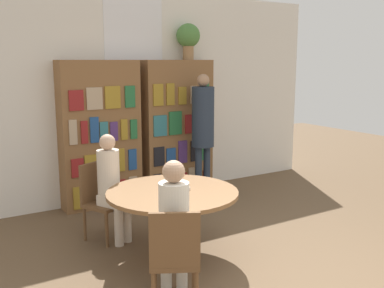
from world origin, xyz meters
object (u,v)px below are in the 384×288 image
(librarian_standing, at_px, (203,123))
(bookshelf_right, at_px, (177,128))
(flower_vase, at_px, (188,37))
(reading_table, at_px, (172,201))
(seated_reader_left, at_px, (112,182))
(chair_left_side, at_px, (100,197))
(bookshelf_left, at_px, (100,135))
(chair_near_camera, at_px, (175,255))
(seated_reader_right, at_px, (174,222))

(librarian_standing, bearing_deg, bookshelf_right, 105.46)
(flower_vase, height_order, reading_table, flower_vase)
(reading_table, bearing_deg, seated_reader_left, 115.68)
(chair_left_side, bearing_deg, seated_reader_left, 90.00)
(librarian_standing, bearing_deg, flower_vase, 82.91)
(bookshelf_left, height_order, seated_reader_left, bookshelf_left)
(flower_vase, xyz_separation_m, chair_near_camera, (-1.90, -2.92, -1.87))
(flower_vase, height_order, chair_left_side, flower_vase)
(bookshelf_left, height_order, seated_reader_right, bookshelf_left)
(chair_near_camera, bearing_deg, chair_left_side, 117.00)
(bookshelf_right, relative_size, seated_reader_right, 1.64)
(seated_reader_left, bearing_deg, bookshelf_right, -166.61)
(seated_reader_left, xyz_separation_m, seated_reader_right, (-0.03, -1.48, 0.01))
(seated_reader_right, relative_size, librarian_standing, 0.67)
(bookshelf_right, xyz_separation_m, chair_near_camera, (-1.70, -2.92, -0.52))
(bookshelf_right, height_order, seated_reader_right, bookshelf_right)
(flower_vase, distance_m, seated_reader_left, 2.76)
(seated_reader_left, relative_size, librarian_standing, 0.67)
(chair_near_camera, height_order, seated_reader_right, seated_reader_right)
(reading_table, xyz_separation_m, chair_left_side, (-0.44, 0.91, -0.13))
(reading_table, distance_m, librarian_standing, 2.11)
(chair_left_side, bearing_deg, reading_table, 90.00)
(bookshelf_left, bearing_deg, reading_table, -89.90)
(flower_vase, relative_size, chair_near_camera, 0.61)
(reading_table, height_order, librarian_standing, librarian_standing)
(bookshelf_left, bearing_deg, flower_vase, 0.19)
(seated_reader_left, height_order, librarian_standing, librarian_standing)
(bookshelf_right, height_order, seated_reader_left, bookshelf_right)
(flower_vase, height_order, librarian_standing, flower_vase)
(bookshelf_left, bearing_deg, chair_near_camera, -99.26)
(bookshelf_right, height_order, reading_table, bookshelf_right)
(bookshelf_right, relative_size, flower_vase, 3.80)
(chair_left_side, relative_size, seated_reader_right, 0.71)
(flower_vase, bearing_deg, bookshelf_left, -179.81)
(bookshelf_left, xyz_separation_m, bookshelf_right, (1.22, -0.00, -0.00))
(bookshelf_right, bearing_deg, chair_left_side, -146.03)
(reading_table, relative_size, chair_near_camera, 1.52)
(reading_table, xyz_separation_m, librarian_standing, (1.36, 1.53, 0.52))
(bookshelf_right, xyz_separation_m, reading_table, (-1.22, -2.03, -0.39))
(chair_left_side, bearing_deg, chair_near_camera, 63.00)
(bookshelf_left, relative_size, flower_vase, 3.80)
(reading_table, height_order, seated_reader_right, seated_reader_right)
(reading_table, bearing_deg, bookshelf_right, 58.96)
(reading_table, height_order, chair_left_side, chair_left_side)
(bookshelf_left, relative_size, seated_reader_left, 1.65)
(flower_vase, bearing_deg, seated_reader_left, -144.15)
(seated_reader_right, bearing_deg, chair_near_camera, -90.00)
(seated_reader_right, bearing_deg, librarian_standing, 80.48)
(reading_table, bearing_deg, seated_reader_right, -118.32)
(flower_vase, relative_size, seated_reader_right, 0.43)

